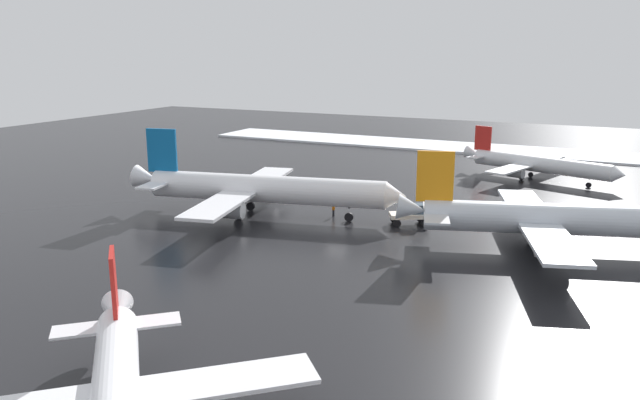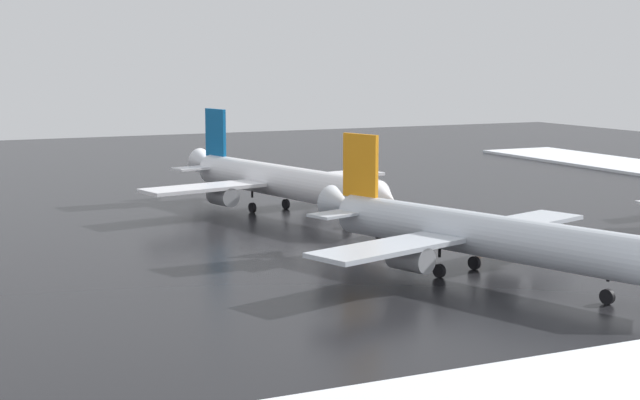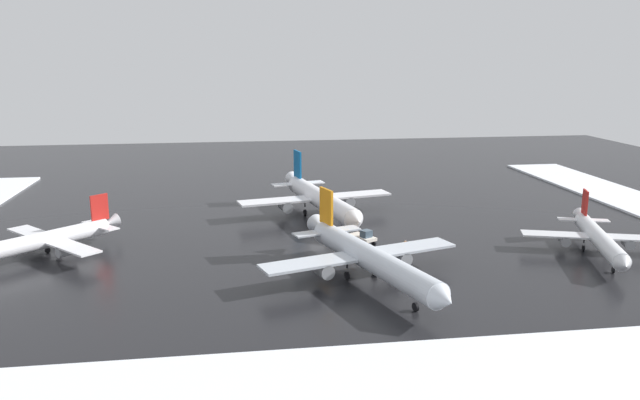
# 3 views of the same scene
# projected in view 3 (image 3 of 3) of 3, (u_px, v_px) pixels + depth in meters

# --- Properties ---
(ground_plane) EXTENTS (240.00, 240.00, 0.00)m
(ground_plane) POSITION_uv_depth(u_px,v_px,m) (317.00, 234.00, 103.99)
(ground_plane) COLOR black
(snow_bank_far) EXTENTS (152.00, 16.00, 0.42)m
(snow_bank_far) POSITION_uv_depth(u_px,v_px,m) (395.00, 385.00, 55.71)
(snow_bank_far) COLOR white
(snow_bank_far) RESTS_ON ground_plane
(airplane_parked_portside) EXTENTS (29.46, 35.20, 10.53)m
(airplane_parked_portside) POSITION_uv_depth(u_px,v_px,m) (320.00, 199.00, 114.46)
(airplane_parked_portside) COLOR white
(airplane_parked_portside) RESTS_ON ground_plane
(airplane_foreground_jet) EXTENTS (21.32, 20.27, 7.87)m
(airplane_foreground_jet) POSITION_uv_depth(u_px,v_px,m) (41.00, 241.00, 91.24)
(airplane_foreground_jet) COLOR white
(airplane_foreground_jet) RESTS_ON ground_plane
(airplane_parked_starboard) EXTENTS (28.02, 33.26, 10.12)m
(airplane_parked_starboard) POSITION_uv_depth(u_px,v_px,m) (369.00, 257.00, 81.26)
(airplane_parked_starboard) COLOR silver
(airplane_parked_starboard) RESTS_ON ground_plane
(airplane_distant_tail) EXTENTS (21.58, 25.61, 7.80)m
(airplane_distant_tail) POSITION_uv_depth(u_px,v_px,m) (599.00, 238.00, 92.81)
(airplane_distant_tail) COLOR silver
(airplane_distant_tail) RESTS_ON ground_plane
(pushback_tug) EXTENTS (4.17, 5.09, 2.50)m
(pushback_tug) POSITION_uv_depth(u_px,v_px,m) (363.00, 237.00, 97.93)
(pushback_tug) COLOR silver
(pushback_tug) RESTS_ON ground_plane
(ground_crew_mid_apron) EXTENTS (0.36, 0.36, 1.71)m
(ground_crew_mid_apron) POSITION_uv_depth(u_px,v_px,m) (348.00, 223.00, 107.43)
(ground_crew_mid_apron) COLOR black
(ground_crew_mid_apron) RESTS_ON ground_plane
(ground_crew_by_nose_gear) EXTENTS (0.36, 0.36, 1.71)m
(ground_crew_by_nose_gear) POSITION_uv_depth(u_px,v_px,m) (405.00, 245.00, 94.72)
(ground_crew_by_nose_gear) COLOR black
(ground_crew_by_nose_gear) RESTS_ON ground_plane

